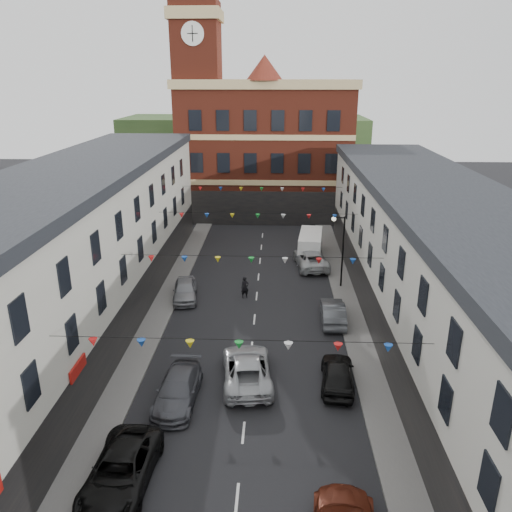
# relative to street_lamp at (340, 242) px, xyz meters

# --- Properties ---
(ground) EXTENTS (160.00, 160.00, 0.00)m
(ground) POSITION_rel_street_lamp_xyz_m (-6.55, -14.00, -3.90)
(ground) COLOR black
(ground) RESTS_ON ground
(pavement_left) EXTENTS (1.80, 64.00, 0.15)m
(pavement_left) POSITION_rel_street_lamp_xyz_m (-13.45, -12.00, -3.83)
(pavement_left) COLOR #605E5B
(pavement_left) RESTS_ON ground
(pavement_right) EXTENTS (1.80, 64.00, 0.15)m
(pavement_right) POSITION_rel_street_lamp_xyz_m (0.35, -12.00, -3.83)
(pavement_right) COLOR #605E5B
(pavement_right) RESTS_ON ground
(terrace_left) EXTENTS (8.40, 56.00, 10.70)m
(terrace_left) POSITION_rel_street_lamp_xyz_m (-18.33, -13.00, 1.44)
(terrace_left) COLOR beige
(terrace_left) RESTS_ON ground
(terrace_right) EXTENTS (8.40, 56.00, 9.70)m
(terrace_right) POSITION_rel_street_lamp_xyz_m (5.23, -13.00, 0.95)
(terrace_right) COLOR #B6B5AA
(terrace_right) RESTS_ON ground
(civic_building) EXTENTS (20.60, 13.30, 18.50)m
(civic_building) POSITION_rel_street_lamp_xyz_m (-6.55, 23.95, 4.23)
(civic_building) COLOR maroon
(civic_building) RESTS_ON ground
(clock_tower) EXTENTS (5.60, 5.60, 30.00)m
(clock_tower) POSITION_rel_street_lamp_xyz_m (-14.05, 21.00, 11.03)
(clock_tower) COLOR maroon
(clock_tower) RESTS_ON ground
(distant_hill) EXTENTS (40.00, 14.00, 10.00)m
(distant_hill) POSITION_rel_street_lamp_xyz_m (-10.55, 48.00, 1.10)
(distant_hill) COLOR #2F4C23
(distant_hill) RESTS_ON ground
(street_lamp) EXTENTS (1.10, 0.36, 6.00)m
(street_lamp) POSITION_rel_street_lamp_xyz_m (0.00, 0.00, 0.00)
(street_lamp) COLOR black
(street_lamp) RESTS_ON ground
(car_left_c) EXTENTS (2.70, 5.50, 1.50)m
(car_left_c) POSITION_rel_street_lamp_xyz_m (-11.44, -21.52, -3.15)
(car_left_c) COLOR black
(car_left_c) RESTS_ON ground
(car_left_d) EXTENTS (2.22, 5.13, 1.47)m
(car_left_d) POSITION_rel_street_lamp_xyz_m (-10.16, -15.68, -3.17)
(car_left_d) COLOR #47484F
(car_left_d) RESTS_ON ground
(car_left_e) EXTENTS (2.36, 4.60, 1.50)m
(car_left_e) POSITION_rel_street_lamp_xyz_m (-12.05, -2.70, -3.15)
(car_left_e) COLOR gray
(car_left_e) RESTS_ON ground
(car_right_d) EXTENTS (2.17, 4.58, 1.51)m
(car_right_d) POSITION_rel_street_lamp_xyz_m (-1.60, -13.88, -3.15)
(car_right_d) COLOR black
(car_right_d) RESTS_ON ground
(car_right_e) EXTENTS (1.67, 4.54, 1.48)m
(car_right_e) POSITION_rel_street_lamp_xyz_m (-1.05, -6.11, -3.16)
(car_right_e) COLOR #4F5257
(car_right_e) RESTS_ON ground
(car_right_f) EXTENTS (3.27, 5.92, 1.57)m
(car_right_f) POSITION_rel_street_lamp_xyz_m (-1.91, 4.63, -3.12)
(car_right_f) COLOR #B3B6B8
(car_right_f) RESTS_ON ground
(moving_car) EXTENTS (3.26, 6.02, 1.60)m
(moving_car) POSITION_rel_street_lamp_xyz_m (-6.63, -13.62, -3.10)
(moving_car) COLOR #A8ABAF
(moving_car) RESTS_ON ground
(white_van) EXTENTS (2.63, 5.52, 2.36)m
(white_van) POSITION_rel_street_lamp_xyz_m (-1.81, 7.35, -2.73)
(white_van) COLOR white
(white_van) RESTS_ON ground
(pedestrian) EXTENTS (0.74, 0.62, 1.72)m
(pedestrian) POSITION_rel_street_lamp_xyz_m (-7.45, -2.33, -3.04)
(pedestrian) COLOR black
(pedestrian) RESTS_ON ground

